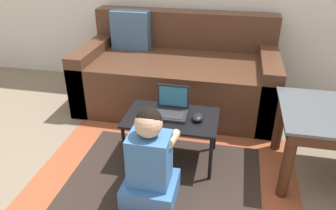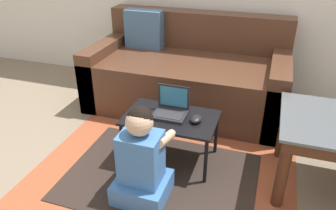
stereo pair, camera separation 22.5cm
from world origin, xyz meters
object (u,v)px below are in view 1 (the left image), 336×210
at_px(laptop_desk, 172,121).
at_px(person_seated, 150,163).
at_px(couch, 178,74).
at_px(computer_mouse, 198,117).
at_px(laptop, 171,110).

height_order(laptop_desk, person_seated, person_seated).
relative_size(couch, computer_mouse, 16.82).
distance_m(laptop, person_seated, 0.46).
relative_size(computer_mouse, person_seated, 0.16).
xyz_separation_m(laptop, computer_mouse, (0.19, -0.04, -0.01)).
bearing_deg(laptop_desk, couch, 97.82).
bearing_deg(computer_mouse, couch, 108.38).
relative_size(laptop, computer_mouse, 2.17).
distance_m(couch, laptop, 0.89).
xyz_separation_m(laptop_desk, computer_mouse, (0.18, -0.01, 0.06)).
height_order(couch, computer_mouse, couch).
height_order(laptop_desk, laptop, laptop).
xyz_separation_m(laptop, person_seated, (-0.04, -0.44, -0.12)).
height_order(laptop, person_seated, person_seated).
bearing_deg(laptop, person_seated, -94.71).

